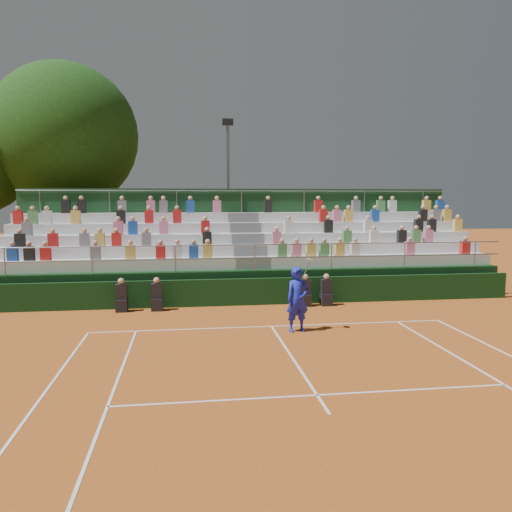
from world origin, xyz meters
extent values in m
plane|color=#AC551C|center=(0.00, 0.00, 0.00)|extent=(90.00, 90.00, 0.00)
cube|color=white|center=(0.00, 0.00, 0.01)|extent=(11.00, 0.06, 0.01)
cube|color=white|center=(0.00, -3.20, 0.01)|extent=(0.06, 6.40, 0.01)
cube|color=white|center=(0.00, -5.49, 0.01)|extent=(8.22, 0.06, 0.01)
cube|color=black|center=(0.00, 3.20, 0.50)|extent=(20.00, 0.15, 1.00)
cube|color=black|center=(-4.86, 2.75, 0.22)|extent=(0.40, 0.40, 0.44)
cube|color=black|center=(-4.86, 2.75, 0.70)|extent=(0.38, 0.25, 0.55)
sphere|color=tan|center=(-4.86, 2.75, 1.08)|extent=(0.22, 0.22, 0.22)
cube|color=black|center=(-3.64, 2.75, 0.22)|extent=(0.40, 0.40, 0.44)
cube|color=black|center=(-3.64, 2.75, 0.70)|extent=(0.38, 0.25, 0.55)
sphere|color=tan|center=(-3.64, 2.75, 1.08)|extent=(0.22, 0.22, 0.22)
cube|color=black|center=(1.72, 2.75, 0.22)|extent=(0.40, 0.40, 0.44)
cube|color=black|center=(1.72, 2.75, 0.70)|extent=(0.38, 0.25, 0.55)
sphere|color=tan|center=(1.72, 2.75, 1.08)|extent=(0.22, 0.22, 0.22)
cube|color=black|center=(2.52, 2.75, 0.22)|extent=(0.40, 0.40, 0.44)
cube|color=black|center=(2.52, 2.75, 0.70)|extent=(0.38, 0.25, 0.55)
sphere|color=tan|center=(2.52, 2.75, 1.08)|extent=(0.22, 0.22, 0.22)
cube|color=black|center=(0.00, 6.30, 0.60)|extent=(20.00, 5.20, 1.20)
cube|color=silver|center=(-5.35, 4.62, 1.41)|extent=(9.30, 0.85, 0.42)
cube|color=silver|center=(5.35, 4.62, 1.41)|extent=(9.30, 0.85, 0.42)
cube|color=slate|center=(0.00, 4.62, 1.41)|extent=(1.40, 0.85, 0.42)
cube|color=silver|center=(-5.35, 5.47, 1.83)|extent=(9.30, 0.85, 0.42)
cube|color=silver|center=(5.35, 5.47, 1.83)|extent=(9.30, 0.85, 0.42)
cube|color=slate|center=(0.00, 5.47, 1.83)|extent=(1.40, 0.85, 0.42)
cube|color=silver|center=(-5.35, 6.33, 2.25)|extent=(9.30, 0.85, 0.42)
cube|color=silver|center=(5.35, 6.33, 2.25)|extent=(9.30, 0.85, 0.42)
cube|color=slate|center=(0.00, 6.33, 2.25)|extent=(1.40, 0.85, 0.42)
cube|color=silver|center=(-5.35, 7.17, 2.67)|extent=(9.30, 0.85, 0.42)
cube|color=silver|center=(5.35, 7.17, 2.67)|extent=(9.30, 0.85, 0.42)
cube|color=slate|center=(0.00, 7.17, 2.67)|extent=(1.40, 0.85, 0.42)
cube|color=silver|center=(-5.35, 8.03, 3.09)|extent=(9.30, 0.85, 0.42)
cube|color=silver|center=(5.35, 8.03, 3.09)|extent=(9.30, 0.85, 0.42)
cube|color=slate|center=(0.00, 8.03, 3.09)|extent=(1.40, 0.85, 0.42)
cube|color=#183F1E|center=(0.00, 8.55, 2.20)|extent=(20.00, 0.12, 4.40)
cylinder|color=gray|center=(0.00, 3.75, 2.20)|extent=(20.00, 0.05, 0.05)
cylinder|color=gray|center=(0.00, 8.45, 4.30)|extent=(20.00, 0.05, 0.05)
cube|color=#1E4CB2|center=(-8.96, 4.47, 1.90)|extent=(0.36, 0.24, 0.56)
cube|color=black|center=(-8.37, 4.47, 1.90)|extent=(0.36, 0.24, 0.56)
cube|color=red|center=(-7.79, 4.47, 1.90)|extent=(0.36, 0.24, 0.56)
cube|color=slate|center=(-5.99, 4.47, 1.90)|extent=(0.36, 0.24, 0.56)
cube|color=gold|center=(-4.70, 4.47, 1.90)|extent=(0.36, 0.24, 0.56)
cube|color=red|center=(-3.57, 4.47, 1.90)|extent=(0.36, 0.24, 0.56)
cube|color=silver|center=(-2.94, 4.47, 1.90)|extent=(0.36, 0.24, 0.56)
cube|color=#1E4CB2|center=(-2.31, 4.47, 1.90)|extent=(0.36, 0.24, 0.56)
cube|color=gold|center=(-1.76, 4.47, 1.90)|extent=(0.36, 0.24, 0.56)
cube|color=black|center=(-8.94, 5.32, 2.32)|extent=(0.36, 0.24, 0.56)
cube|color=red|center=(-7.72, 5.32, 2.32)|extent=(0.36, 0.24, 0.56)
cube|color=slate|center=(-6.54, 5.32, 2.32)|extent=(0.36, 0.24, 0.56)
cube|color=gold|center=(-5.96, 5.32, 2.32)|extent=(0.36, 0.24, 0.56)
cube|color=red|center=(-5.32, 5.32, 2.32)|extent=(0.36, 0.24, 0.56)
cube|color=slate|center=(-4.16, 5.32, 2.32)|extent=(0.36, 0.24, 0.56)
cube|color=black|center=(-1.75, 5.32, 2.32)|extent=(0.36, 0.24, 0.56)
cube|color=slate|center=(-8.91, 6.17, 2.74)|extent=(0.36, 0.24, 0.56)
cube|color=pink|center=(-5.35, 6.17, 2.74)|extent=(0.36, 0.24, 0.56)
cube|color=#1E4CB2|center=(-4.77, 6.17, 2.74)|extent=(0.36, 0.24, 0.56)
cube|color=pink|center=(-3.51, 6.17, 2.74)|extent=(0.36, 0.24, 0.56)
cube|color=red|center=(-1.78, 6.17, 2.74)|extent=(0.36, 0.24, 0.56)
cube|color=red|center=(-9.50, 7.02, 3.16)|extent=(0.36, 0.24, 0.56)
cube|color=#4C8C4C|center=(-8.92, 7.02, 3.16)|extent=(0.36, 0.24, 0.56)
cube|color=silver|center=(-8.35, 7.02, 3.16)|extent=(0.36, 0.24, 0.56)
cube|color=gold|center=(-7.20, 7.02, 3.16)|extent=(0.36, 0.24, 0.56)
cube|color=black|center=(-5.34, 7.02, 3.16)|extent=(0.36, 0.24, 0.56)
cube|color=red|center=(-4.16, 7.02, 3.16)|extent=(0.36, 0.24, 0.56)
cube|color=red|center=(-2.96, 7.02, 3.16)|extent=(0.36, 0.24, 0.56)
cube|color=black|center=(-7.77, 7.88, 3.58)|extent=(0.36, 0.24, 0.56)
cube|color=black|center=(-7.11, 7.88, 3.58)|extent=(0.36, 0.24, 0.56)
cube|color=slate|center=(-5.38, 7.88, 3.58)|extent=(0.36, 0.24, 0.56)
cube|color=pink|center=(-4.13, 7.88, 3.58)|extent=(0.36, 0.24, 0.56)
cube|color=slate|center=(-3.58, 7.88, 3.58)|extent=(0.36, 0.24, 0.56)
cube|color=#1E4CB2|center=(-2.38, 7.88, 3.58)|extent=(0.36, 0.24, 0.56)
cube|color=pink|center=(-1.18, 7.88, 3.58)|extent=(0.36, 0.24, 0.56)
cube|color=#4C8C4C|center=(1.18, 4.47, 1.90)|extent=(0.36, 0.24, 0.56)
cube|color=pink|center=(1.77, 4.47, 1.90)|extent=(0.36, 0.24, 0.56)
cube|color=gold|center=(2.36, 4.47, 1.90)|extent=(0.36, 0.24, 0.56)
cube|color=#4C8C4C|center=(2.91, 4.47, 1.90)|extent=(0.36, 0.24, 0.56)
cube|color=gold|center=(3.55, 4.47, 1.90)|extent=(0.36, 0.24, 0.56)
cube|color=silver|center=(4.19, 4.47, 1.90)|extent=(0.36, 0.24, 0.56)
cube|color=pink|center=(6.53, 4.47, 1.90)|extent=(0.36, 0.24, 0.56)
cube|color=red|center=(8.98, 4.47, 1.90)|extent=(0.36, 0.24, 0.56)
cube|color=pink|center=(1.11, 5.32, 2.32)|extent=(0.36, 0.24, 0.56)
cube|color=#4C8C4C|center=(4.12, 5.32, 2.32)|extent=(0.36, 0.24, 0.56)
cube|color=silver|center=(5.31, 5.32, 2.32)|extent=(0.36, 0.24, 0.56)
cube|color=black|center=(6.55, 5.32, 2.32)|extent=(0.36, 0.24, 0.56)
cube|color=#4C8C4C|center=(7.20, 5.32, 2.32)|extent=(0.36, 0.24, 0.56)
cube|color=pink|center=(7.76, 5.32, 2.32)|extent=(0.36, 0.24, 0.56)
cube|color=silver|center=(1.79, 6.17, 2.74)|extent=(0.36, 0.24, 0.56)
cube|color=black|center=(3.55, 6.17, 2.74)|extent=(0.36, 0.24, 0.56)
cube|color=silver|center=(5.36, 6.17, 2.74)|extent=(0.36, 0.24, 0.56)
cube|color=black|center=(7.71, 6.17, 2.74)|extent=(0.36, 0.24, 0.56)
cube|color=black|center=(8.33, 6.17, 2.74)|extent=(0.36, 0.24, 0.56)
cube|color=gold|center=(9.57, 6.17, 2.74)|extent=(0.36, 0.24, 0.56)
cube|color=red|center=(3.56, 7.02, 3.16)|extent=(0.36, 0.24, 0.56)
cube|color=pink|center=(4.19, 7.02, 3.16)|extent=(0.36, 0.24, 0.56)
cube|color=gold|center=(4.73, 7.02, 3.16)|extent=(0.36, 0.24, 0.56)
cube|color=#1E4CB2|center=(5.99, 7.02, 3.16)|extent=(0.36, 0.24, 0.56)
cube|color=black|center=(8.32, 7.02, 3.16)|extent=(0.36, 0.24, 0.56)
cube|color=slate|center=(8.96, 7.02, 3.16)|extent=(0.36, 0.24, 0.56)
cube|color=gold|center=(9.51, 7.02, 3.16)|extent=(0.36, 0.24, 0.56)
cube|color=black|center=(1.17, 7.88, 3.58)|extent=(0.36, 0.24, 0.56)
cube|color=red|center=(3.54, 7.88, 3.58)|extent=(0.36, 0.24, 0.56)
cube|color=slate|center=(5.37, 7.88, 3.58)|extent=(0.36, 0.24, 0.56)
cube|color=#4C8C4C|center=(6.60, 7.88, 3.58)|extent=(0.36, 0.24, 0.56)
cube|color=silver|center=(7.18, 7.88, 3.58)|extent=(0.36, 0.24, 0.56)
cube|color=gold|center=(8.90, 7.88, 3.58)|extent=(0.36, 0.24, 0.56)
cube|color=#1E4CB2|center=(9.60, 7.88, 3.58)|extent=(0.36, 0.24, 0.56)
imported|color=#1A24C8|center=(0.67, -0.66, 0.97)|extent=(0.78, 0.59, 1.94)
cylinder|color=gray|center=(0.92, -0.66, 1.85)|extent=(0.26, 0.03, 0.51)
cylinder|color=#E5D866|center=(1.07, -0.66, 2.15)|extent=(0.26, 0.28, 0.14)
cylinder|color=#352313|center=(-8.76, 12.59, 2.08)|extent=(0.50, 0.50, 4.15)
sphere|color=#14370F|center=(-8.76, 12.59, 7.15)|extent=(7.48, 7.48, 7.48)
cylinder|color=gray|center=(-0.23, 13.15, 3.97)|extent=(0.16, 0.16, 7.95)
cube|color=black|center=(-0.23, 13.15, 8.12)|extent=(0.60, 0.25, 0.35)
camera|label=1|loc=(-2.55, -14.90, 3.96)|focal=35.00mm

